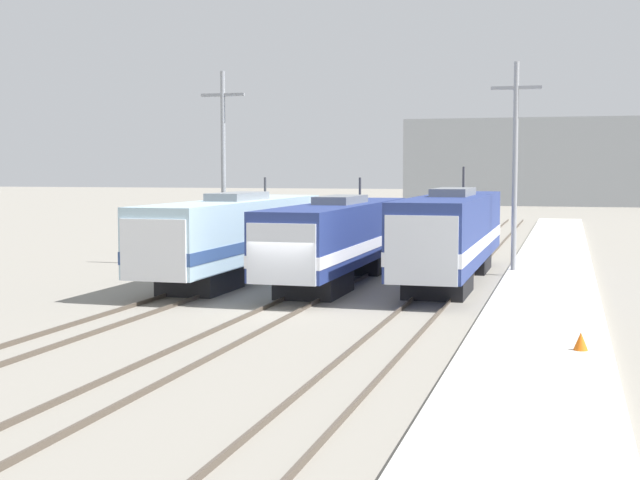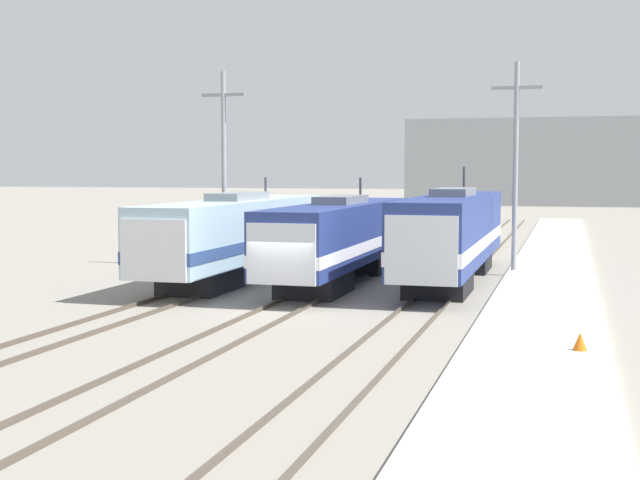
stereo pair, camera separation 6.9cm
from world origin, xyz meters
name	(u,v)px [view 1 (the left image)]	position (x,y,z in m)	size (l,w,h in m)	color
ground_plane	(283,310)	(0.00, 0.00, 0.00)	(400.00, 400.00, 0.00)	gray
rail_pair_far_left	(161,303)	(-4.85, 0.00, 0.07)	(1.51, 120.00, 0.15)	#4C4238
rail_pair_center	(283,308)	(0.00, 0.00, 0.07)	(1.51, 120.00, 0.15)	#4C4238
rail_pair_far_right	(416,314)	(4.85, 0.00, 0.07)	(1.51, 120.00, 0.15)	#4C4238
locomotive_far_left	(234,235)	(-4.85, 7.67, 2.08)	(2.92, 17.60, 4.70)	#232326
locomotive_center	(338,238)	(0.00, 7.95, 2.03)	(2.86, 17.38, 4.70)	black
locomotive_far_right	(452,234)	(4.85, 9.53, 2.19)	(2.91, 18.11, 5.23)	black
catenary_tower_left	(223,163)	(-7.53, 13.11, 5.44)	(2.38, 0.24, 10.17)	gray
catenary_tower_right	(515,162)	(7.38, 13.11, 5.44)	(2.38, 0.24, 10.17)	gray
platform	(542,318)	(9.12, 0.00, 0.13)	(4.00, 120.00, 0.27)	beige
traffic_cone	(581,341)	(10.27, -5.89, 0.51)	(0.39, 0.39, 0.49)	orange
depot_building	(562,162)	(8.90, 103.83, 6.13)	(44.02, 15.43, 12.27)	#9EA3A8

